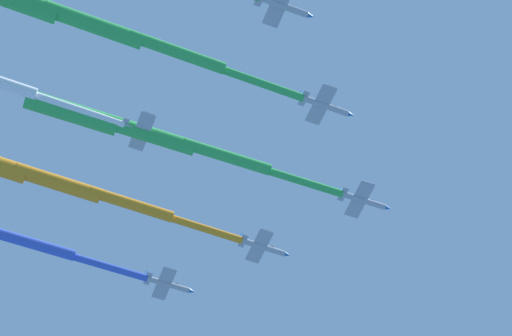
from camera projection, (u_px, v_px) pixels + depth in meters
jet_lead at (148, 135)px, 181.20m from camera, size 67.90×17.50×3.83m
jet_port_inner at (56, 183)px, 185.00m from camera, size 66.24×16.07×3.93m
jet_starboard_inner at (91, 25)px, 171.12m from camera, size 69.94×16.27×3.94m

